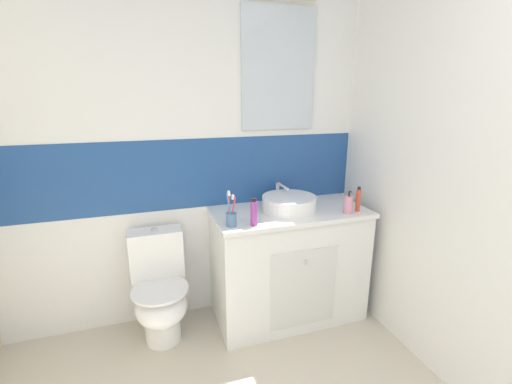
% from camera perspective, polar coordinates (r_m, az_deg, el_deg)
% --- Properties ---
extents(wall_back_tiled, '(3.20, 0.20, 2.50)m').
position_cam_1_polar(wall_back_tiled, '(2.49, -11.56, 6.82)').
color(wall_back_tiled, white).
rests_on(wall_back_tiled, ground_plane).
extents(wall_right_plain, '(0.10, 3.48, 2.50)m').
position_cam_1_polar(wall_right_plain, '(2.05, 34.67, 2.08)').
color(wall_right_plain, white).
rests_on(wall_right_plain, ground_plane).
extents(vanity_cabinet, '(1.10, 0.56, 0.85)m').
position_cam_1_polar(vanity_cabinet, '(2.63, 5.38, -11.77)').
color(vanity_cabinet, white).
rests_on(vanity_cabinet, ground_plane).
extents(sink_basin, '(0.38, 0.43, 0.16)m').
position_cam_1_polar(sink_basin, '(2.42, 5.53, -1.81)').
color(sink_basin, white).
rests_on(sink_basin, vanity_cabinet).
extents(toilet, '(0.37, 0.50, 0.77)m').
position_cam_1_polar(toilet, '(2.50, -15.75, -15.67)').
color(toilet, white).
rests_on(toilet, ground_plane).
extents(toothbrush_cup, '(0.07, 0.07, 0.23)m').
position_cam_1_polar(toothbrush_cup, '(2.13, -4.19, -4.22)').
color(toothbrush_cup, '#4C7299').
rests_on(toothbrush_cup, vanity_cabinet).
extents(soap_dispenser, '(0.06, 0.06, 0.16)m').
position_cam_1_polar(soap_dispenser, '(2.44, 15.18, -2.02)').
color(soap_dispenser, pink).
rests_on(soap_dispenser, vanity_cabinet).
extents(deodorant_spray_can, '(0.05, 0.05, 0.18)m').
position_cam_1_polar(deodorant_spray_can, '(2.13, -0.33, -3.46)').
color(deodorant_spray_can, '#993F99').
rests_on(deodorant_spray_can, vanity_cabinet).
extents(toothpaste_tube_upright, '(0.03, 0.03, 0.18)m').
position_cam_1_polar(toothpaste_tube_upright, '(2.50, 16.71, -1.24)').
color(toothpaste_tube_upright, '#D84C33').
rests_on(toothpaste_tube_upright, vanity_cabinet).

